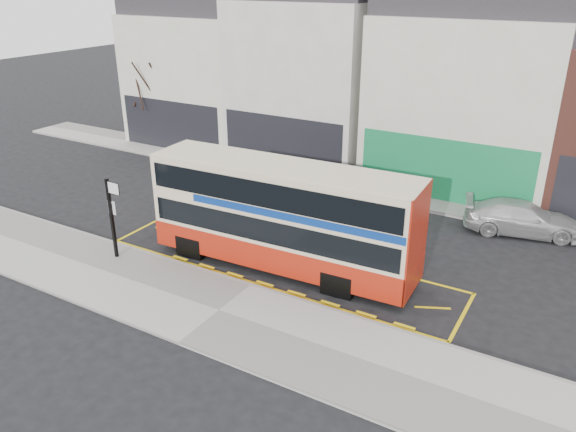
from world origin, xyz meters
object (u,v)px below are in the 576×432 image
Objects in this scene: car_silver at (233,166)px; street_tree_right at (524,142)px; street_tree_left at (149,71)px; bus_stop_post at (112,211)px; car_white at (522,218)px; car_grey at (354,182)px; double_decker_bus at (283,215)px.

street_tree_right is (14.11, 3.32, 2.58)m from car_silver.
car_silver is at bearing -18.22° from street_tree_left.
car_silver is (-1.73, 10.24, -1.46)m from bus_stop_post.
car_white is at bearing -5.77° from street_tree_left.
street_tree_right is at bearing 49.47° from bus_stop_post.
street_tree_right is (22.16, 0.67, -1.53)m from street_tree_left.
street_tree_left is 22.22m from street_tree_right.
street_tree_left is at bearing 93.03° from car_grey.
street_tree_left reaches higher than car_silver.
street_tree_right reaches higher than double_decker_bus.
car_silver is 9.42m from street_tree_left.
street_tree_right is at bearing -60.49° from car_grey.
car_silver is at bearing 77.27° from car_white.
car_silver is at bearing -166.76° from street_tree_right.
bus_stop_post is at bearing 165.34° from car_grey.
bus_stop_post reaches higher than car_silver.
car_grey is at bearing 72.85° from car_white.
bus_stop_post is at bearing -132.39° from street_tree_right.
car_white is 1.02× the size of street_tree_right.
car_white is at bearing -101.48° from car_silver.
bus_stop_post is 18.39m from street_tree_right.
car_silver is 0.77× the size of street_tree_right.
car_grey is 8.10m from street_tree_right.
car_grey is at bearing -96.30° from car_silver.
street_tree_left is at bearing 129.05° from bus_stop_post.
bus_stop_post is 16.94m from car_white.
street_tree_left is (-8.05, 2.65, 4.11)m from car_silver.
car_grey is at bearing -160.70° from street_tree_right.
car_white is 3.98m from street_tree_right.
car_grey is 0.89× the size of street_tree_right.
car_silver is at bearing 101.46° from bus_stop_post.
double_decker_bus reaches higher than bus_stop_post.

